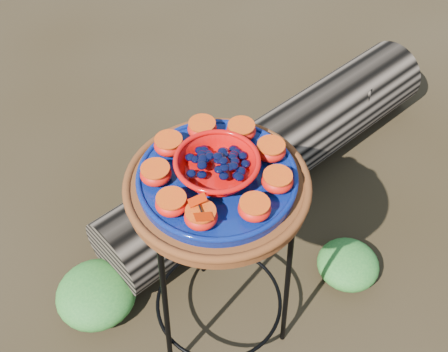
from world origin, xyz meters
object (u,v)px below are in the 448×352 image
object	(u,v)px
driftwood_log	(273,152)
red_bowl	(217,168)
cobalt_plate	(217,179)
plant_stand	(218,268)
terracotta_saucer	(217,187)

from	to	relation	value
driftwood_log	red_bowl	bearing A→B (deg)	-123.35
cobalt_plate	driftwood_log	xyz separation A→B (m)	(0.39, 0.59, -0.60)
plant_stand	driftwood_log	bearing A→B (deg)	56.65
terracotta_saucer	red_bowl	size ratio (longest dim) A/B	2.33
cobalt_plate	driftwood_log	size ratio (longest dim) A/B	0.25
red_bowl	driftwood_log	distance (m)	0.96
cobalt_plate	red_bowl	distance (m)	0.04
plant_stand	driftwood_log	distance (m)	0.74
plant_stand	driftwood_log	world-z (taller)	plant_stand
driftwood_log	terracotta_saucer	bearing A→B (deg)	-123.35
red_bowl	terracotta_saucer	bearing A→B (deg)	0.00
red_bowl	driftwood_log	bearing A→B (deg)	56.65
red_bowl	cobalt_plate	bearing A→B (deg)	0.00
driftwood_log	plant_stand	bearing A→B (deg)	-123.35
terracotta_saucer	driftwood_log	world-z (taller)	terracotta_saucer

